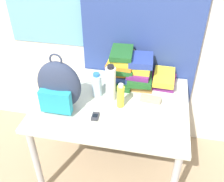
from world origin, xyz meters
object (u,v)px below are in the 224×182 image
object	(u,v)px
water_bottle	(97,85)
sunglasses_case	(151,99)
book_stack_left	(122,68)
cell_phone	(95,116)
sunscreen_bottle	(121,96)
book_stack_center	(140,72)
sports_bottle	(111,84)
backpack	(59,87)
book_stack_right	(163,81)

from	to	relation	value
water_bottle	sunglasses_case	distance (m)	0.41
book_stack_left	cell_phone	bearing A→B (deg)	-102.72
sunscreen_bottle	sunglasses_case	world-z (taller)	sunscreen_bottle
book_stack_center	water_bottle	distance (m)	0.36
cell_phone	sunscreen_bottle	bearing A→B (deg)	46.91
cell_phone	sunglasses_case	world-z (taller)	sunglasses_case
sports_bottle	cell_phone	world-z (taller)	sports_bottle
book_stack_left	water_bottle	world-z (taller)	book_stack_left
backpack	book_stack_right	bearing A→B (deg)	29.34
book_stack_left	cell_phone	size ratio (longest dim) A/B	3.47
book_stack_center	sunscreen_bottle	distance (m)	0.32
sports_bottle	sunglasses_case	size ratio (longest dim) A/B	1.88
book_stack_right	cell_phone	size ratio (longest dim) A/B	3.18
water_bottle	sunglasses_case	bearing A→B (deg)	0.77
sunscreen_bottle	sunglasses_case	size ratio (longest dim) A/B	1.24
book_stack_center	book_stack_right	bearing A→B (deg)	-0.08
book_stack_center	cell_phone	bearing A→B (deg)	-118.15
sunscreen_bottle	cell_phone	world-z (taller)	sunscreen_bottle
water_bottle	cell_phone	size ratio (longest dim) A/B	2.38
sunscreen_bottle	backpack	bearing A→B (deg)	-167.29
water_bottle	book_stack_center	bearing A→B (deg)	35.51
book_stack_right	sunscreen_bottle	bearing A→B (deg)	-133.81
backpack	sports_bottle	world-z (taller)	backpack
sports_bottle	water_bottle	bearing A→B (deg)	167.43
water_bottle	sunscreen_bottle	world-z (taller)	water_bottle
cell_phone	sunglasses_case	size ratio (longest dim) A/B	0.54
book_stack_left	book_stack_right	bearing A→B (deg)	-0.24
book_stack_left	sunglasses_case	distance (m)	0.35
backpack	cell_phone	world-z (taller)	backpack
book_stack_center	sports_bottle	size ratio (longest dim) A/B	0.99
book_stack_left	book_stack_right	xyz separation A→B (m)	(0.33, -0.00, -0.08)
sunscreen_bottle	sports_bottle	bearing A→B (deg)	142.04
water_bottle	cell_phone	world-z (taller)	water_bottle
book_stack_center	book_stack_right	xyz separation A→B (m)	(0.19, -0.00, -0.06)
book_stack_left	water_bottle	distance (m)	0.27
book_stack_center	sunscreen_bottle	world-z (taller)	book_stack_center
book_stack_right	cell_phone	xyz separation A→B (m)	(-0.44, -0.46, -0.05)
backpack	cell_phone	size ratio (longest dim) A/B	5.16
sports_bottle	sunglasses_case	distance (m)	0.32
book_stack_center	book_stack_right	distance (m)	0.20
sports_bottle	cell_phone	distance (m)	0.27
backpack	cell_phone	xyz separation A→B (m)	(0.27, -0.06, -0.17)
book_stack_right	sunglasses_case	xyz separation A→B (m)	(-0.08, -0.21, -0.04)
sunglasses_case	book_stack_center	bearing A→B (deg)	118.54
sports_bottle	cell_phone	xyz separation A→B (m)	(-0.06, -0.22, -0.13)
sports_bottle	book_stack_left	bearing A→B (deg)	79.94
book_stack_right	water_bottle	size ratio (longest dim) A/B	1.33
backpack	cell_phone	bearing A→B (deg)	-13.58
backpack	book_stack_center	size ratio (longest dim) A/B	1.48
book_stack_center	cell_phone	distance (m)	0.53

